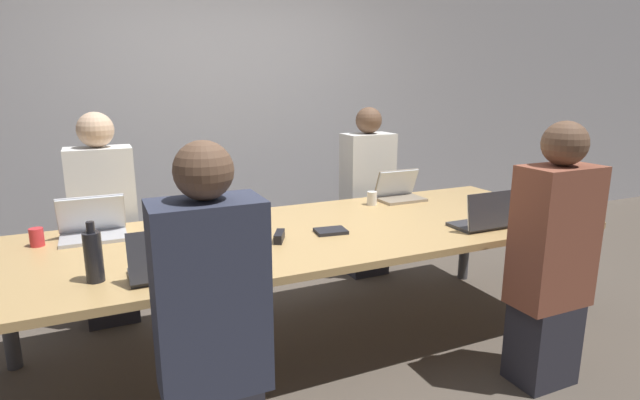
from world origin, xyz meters
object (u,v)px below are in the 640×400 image
Objects in this scene: cup_far_right at (372,198)px; stapler at (279,236)px; person_near_right at (552,261)px; laptop_far_right at (399,191)px; laptop_near_left at (170,263)px; bottle_near_left at (93,256)px; laptop_far_left at (93,226)px; laptop_near_right at (486,217)px; person_near_left at (212,332)px; person_far_right at (367,195)px; cup_far_left at (37,237)px; person_far_left at (105,223)px.

cup_far_right reaches higher than stapler.
stapler is (-1.21, 0.76, 0.07)m from person_near_right.
cup_far_right is (-0.26, -0.06, -0.02)m from laptop_far_right.
bottle_near_left is (-0.30, 0.09, 0.05)m from laptop_near_left.
laptop_far_left is 0.99× the size of laptop_near_right.
stapler is at bearing -27.72° from laptop_far_left.
laptop_far_left is at bearing 90.14° from bottle_near_left.
bottle_near_left is 2.21m from person_near_right.
laptop_far_right reaches higher than cup_far_right.
laptop_far_right is 0.95× the size of laptop_far_left.
laptop_near_left is at bearing -16.79° from bottle_near_left.
person_near_right reaches higher than bottle_near_left.
laptop_near_right is at bearing -164.39° from person_near_left.
laptop_near_right is 2.32× the size of stapler.
person_near_right is at bearing -75.67° from cup_far_right.
bottle_near_left is at bearing -2.08° from laptop_near_right.
cup_far_right is 1.95m from bottle_near_left.
person_far_right is 2.12m from laptop_far_left.
bottle_near_left is 0.19× the size of person_near_right.
stapler is at bearing -150.08° from cup_far_right.
person_near_left is at bearing -138.17° from cup_far_right.
cup_far_right is at bearing 1.56° from cup_far_left.
person_far_right is 14.51× the size of cup_far_right.
laptop_far_right is at bearing 53.71° from stapler.
laptop_far_left is at bearing -179.37° from cup_far_right.
bottle_near_left is at bearing -14.69° from person_near_right.
laptop_near_left reaches higher than stapler.
person_far_left is (-0.24, 1.25, -0.11)m from laptop_near_left.
laptop_far_right is 0.24× the size of person_far_left.
person_near_right reaches higher than laptop_near_right.
person_far_right reaches higher than laptop_far_right.
laptop_near_left is at bearing -143.43° from person_far_right.
laptop_near_left is 0.25× the size of person_near_right.
laptop_far_left is (-2.06, -0.51, 0.12)m from person_far_right.
person_far_right is at bearing -133.36° from person_near_left.
person_far_left reaches higher than laptop_far_left.
laptop_near_left is 0.32m from bottle_near_left.
cup_far_right is 1.92m from person_near_left.
person_far_left is at bearing 55.78° from cup_far_left.
laptop_far_right is at bearing -87.21° from person_near_right.
person_far_right is at bearing 91.91° from laptop_far_right.
laptop_near_left is 3.60× the size of cup_far_left.
person_far_right is 1.29m from laptop_near_right.
cup_far_right is at bearing 57.39° from stapler.
laptop_near_right is at bearing -86.05° from laptop_far_right.
person_near_left is 1.32m from laptop_far_left.
person_far_left is at bearing -39.67° from person_near_right.
person_near_right reaches higher than person_far_right.
laptop_near_left is 1.30× the size of bottle_near_left.
cup_far_left is (-0.28, 0.66, -0.07)m from bottle_near_left.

